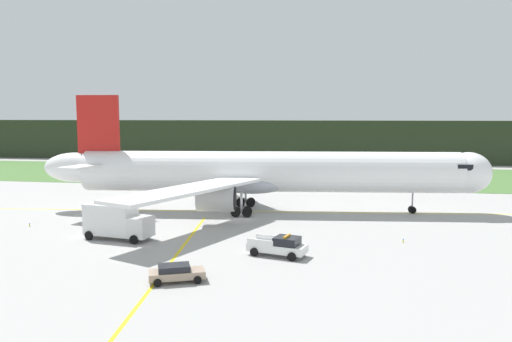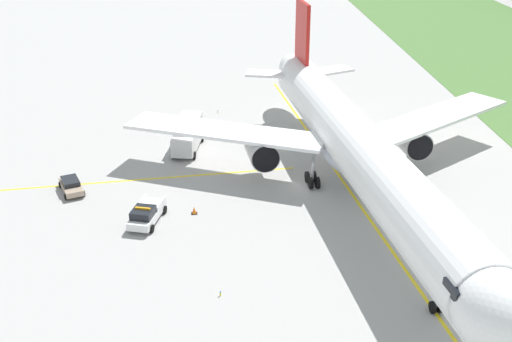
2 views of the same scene
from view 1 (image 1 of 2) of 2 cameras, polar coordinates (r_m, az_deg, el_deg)
name	(u,v)px [view 1 (image 1 of 2)]	position (r m, az deg, el deg)	size (l,w,h in m)	color
ground	(241,218)	(59.95, -1.76, -5.48)	(320.00, 320.00, 0.00)	#A2A19F
grass_verge	(284,175)	(102.96, 3.24, -0.46)	(320.00, 37.51, 0.04)	#497137
distant_tree_line	(297,141)	(132.70, 4.81, 3.48)	(288.00, 4.81, 11.08)	#283320
taxiway_centerline_main	(270,212)	(63.88, 1.61, -4.73)	(76.51, 0.30, 0.01)	yellow
taxiway_centerline_spur	(168,265)	(42.18, -10.13, -10.74)	(38.40, 0.30, 0.01)	yellow
airliner	(264,173)	(63.11, 0.99, -0.19)	(57.55, 43.65, 15.01)	white
ops_pickup_truck	(279,246)	(44.08, 2.72, -8.67)	(5.54, 3.27, 1.94)	white
catering_truck	(116,221)	(51.57, -15.89, -5.58)	(7.22, 3.57, 3.71)	silver
staff_car	(176,272)	(38.04, -9.26, -11.55)	(4.50, 3.20, 1.30)	tan
apron_cone	(270,240)	(48.46, 1.63, -7.96)	(0.56, 0.56, 0.70)	black
taxiway_edge_light_east	(403,241)	(50.63, 16.71, -7.74)	(0.12, 0.12, 0.41)	yellow
taxiway_edge_light_west	(30,225)	(60.91, -24.79, -5.69)	(0.12, 0.12, 0.39)	yellow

